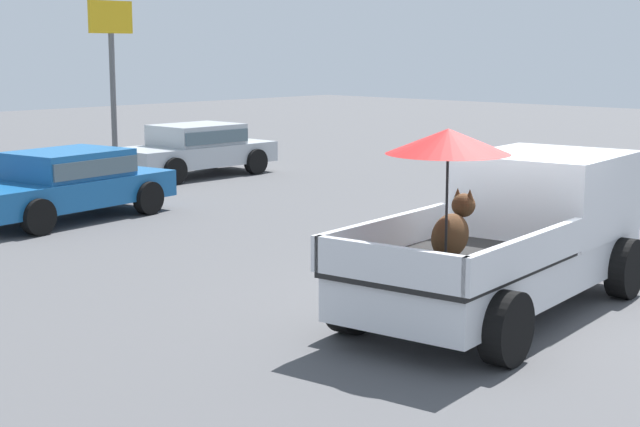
{
  "coord_description": "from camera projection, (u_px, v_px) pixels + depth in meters",
  "views": [
    {
      "loc": [
        -10.11,
        -6.48,
        3.29
      ],
      "look_at": [
        -0.78,
        2.29,
        1.1
      ],
      "focal_mm": 54.85,
      "sensor_mm": 36.0,
      "label": 1
    }
  ],
  "objects": [
    {
      "name": "motel_sign",
      "position": [
        112.0,
        49.0,
        27.38
      ],
      "size": [
        1.4,
        0.16,
        4.56
      ],
      "color": "#59595B",
      "rests_on": "ground"
    },
    {
      "name": "parked_sedan_far",
      "position": [
        66.0,
        181.0,
        18.75
      ],
      "size": [
        4.5,
        2.42,
        1.33
      ],
      "rotation": [
        0.0,
        0.0,
        3.28
      ],
      "color": "black",
      "rests_on": "ground"
    },
    {
      "name": "ground_plane",
      "position": [
        496.0,
        314.0,
        12.18
      ],
      "size": [
        80.0,
        80.0,
        0.0
      ],
      "primitive_type": "plane",
      "color": "#4C4C4F"
    },
    {
      "name": "pickup_truck_main",
      "position": [
        513.0,
        231.0,
        12.34
      ],
      "size": [
        5.23,
        2.71,
        2.41
      ],
      "rotation": [
        0.0,
        0.0,
        0.11
      ],
      "color": "black",
      "rests_on": "ground"
    },
    {
      "name": "parked_sedan_near",
      "position": [
        195.0,
        147.0,
        25.08
      ],
      "size": [
        4.3,
        1.98,
        1.33
      ],
      "rotation": [
        0.0,
        0.0,
        3.14
      ],
      "color": "black",
      "rests_on": "ground"
    }
  ]
}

